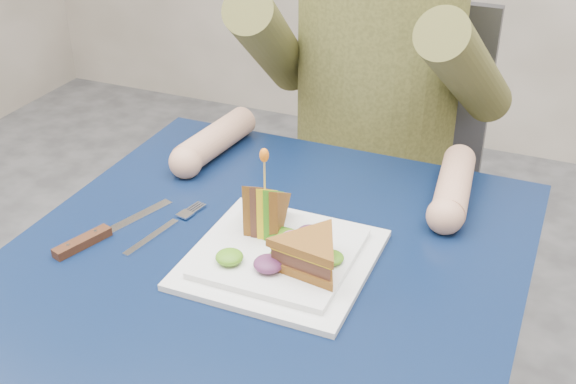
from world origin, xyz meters
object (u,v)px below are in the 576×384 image
at_px(plate, 281,257).
at_px(table, 268,293).
at_px(chair, 382,173).
at_px(diner, 378,31).
at_px(sandwich_flat, 310,254).
at_px(fork, 164,229).
at_px(sandwich_upright, 265,210).
at_px(knife, 93,237).

bearing_deg(plate, table, 148.23).
relative_size(table, chair, 0.81).
distance_m(table, plate, 0.10).
relative_size(diner, sandwich_flat, 5.31).
bearing_deg(fork, diner, 72.41).
height_order(table, diner, diner).
xyz_separation_m(plate, sandwich_flat, (0.05, -0.02, 0.04)).
relative_size(chair, diner, 1.25).
xyz_separation_m(sandwich_flat, sandwich_upright, (-0.10, 0.07, 0.01)).
height_order(diner, sandwich_flat, diner).
bearing_deg(plate, chair, 92.60).
bearing_deg(diner, sandwich_flat, -81.62).
xyz_separation_m(diner, knife, (-0.26, -0.61, -0.18)).
bearing_deg(sandwich_flat, sandwich_upright, 145.08).
distance_m(diner, fork, 0.60).
bearing_deg(knife, fork, 38.25).
distance_m(chair, sandwich_upright, 0.67).
height_order(plate, sandwich_upright, sandwich_upright).
bearing_deg(diner, sandwich_upright, -91.69).
height_order(table, plate, plate).
distance_m(plate, sandwich_flat, 0.07).
relative_size(chair, fork, 5.21).
bearing_deg(fork, sandwich_upright, 13.73).
height_order(plate, sandwich_flat, sandwich_flat).
distance_m(sandwich_flat, fork, 0.26).
bearing_deg(knife, diner, 67.21).
relative_size(plate, sandwich_upright, 2.14).
bearing_deg(fork, table, 4.12).
bearing_deg(sandwich_flat, fork, 173.12).
height_order(table, sandwich_upright, sandwich_upright).
relative_size(diner, knife, 3.44).
distance_m(table, chair, 0.66).
bearing_deg(sandwich_flat, table, 152.84).
relative_size(chair, sandwich_flat, 6.63).
relative_size(plate, sandwich_flat, 1.85).
xyz_separation_m(plate, knife, (-0.29, -0.06, -0.00)).
relative_size(sandwich_upright, fork, 0.68).
height_order(sandwich_flat, sandwich_upright, sandwich_upright).
distance_m(plate, fork, 0.20).
bearing_deg(sandwich_upright, fork, -166.27).
bearing_deg(chair, diner, -90.00).
bearing_deg(table, knife, -162.96).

